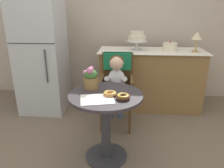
{
  "coord_description": "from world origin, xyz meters",
  "views": [
    {
      "loc": [
        0.21,
        -1.91,
        1.51
      ],
      "look_at": [
        0.05,
        0.15,
        0.77
      ],
      "focal_mm": 34.78,
      "sensor_mm": 36.0,
      "label": 1
    }
  ],
  "objects_px": {
    "cafe_table": "(106,114)",
    "refrigerator": "(41,55)",
    "wicker_chair": "(117,78)",
    "table_lamp": "(197,36)",
    "donut_mid": "(110,93)",
    "flower_vase": "(91,78)",
    "round_layer_cake": "(170,47)",
    "seated_child": "(116,79)",
    "donut_front": "(123,97)",
    "tiered_cake_stand": "(137,38)"
  },
  "relations": [
    {
      "from": "cafe_table",
      "to": "refrigerator",
      "type": "relative_size",
      "value": 0.42
    },
    {
      "from": "wicker_chair",
      "to": "donut_front",
      "type": "relative_size",
      "value": 7.44
    },
    {
      "from": "seated_child",
      "to": "round_layer_cake",
      "type": "xyz_separation_m",
      "value": [
        0.74,
        0.72,
        0.28
      ]
    },
    {
      "from": "donut_mid",
      "to": "table_lamp",
      "type": "relative_size",
      "value": 0.45
    },
    {
      "from": "donut_front",
      "to": "refrigerator",
      "type": "distance_m",
      "value": 1.72
    },
    {
      "from": "cafe_table",
      "to": "refrigerator",
      "type": "bearing_deg",
      "value": 133.67
    },
    {
      "from": "wicker_chair",
      "to": "flower_vase",
      "type": "xyz_separation_m",
      "value": [
        -0.23,
        -0.61,
        0.19
      ]
    },
    {
      "from": "donut_mid",
      "to": "round_layer_cake",
      "type": "height_order",
      "value": "round_layer_cake"
    },
    {
      "from": "seated_child",
      "to": "tiered_cake_stand",
      "type": "bearing_deg",
      "value": 70.13
    },
    {
      "from": "donut_mid",
      "to": "round_layer_cake",
      "type": "relative_size",
      "value": 0.61
    },
    {
      "from": "donut_front",
      "to": "refrigerator",
      "type": "bearing_deg",
      "value": 135.27
    },
    {
      "from": "round_layer_cake",
      "to": "seated_child",
      "type": "bearing_deg",
      "value": -135.91
    },
    {
      "from": "seated_child",
      "to": "table_lamp",
      "type": "height_order",
      "value": "table_lamp"
    },
    {
      "from": "tiered_cake_stand",
      "to": "cafe_table",
      "type": "bearing_deg",
      "value": -103.99
    },
    {
      "from": "wicker_chair",
      "to": "refrigerator",
      "type": "height_order",
      "value": "refrigerator"
    },
    {
      "from": "tiered_cake_stand",
      "to": "wicker_chair",
      "type": "bearing_deg",
      "value": -114.87
    },
    {
      "from": "seated_child",
      "to": "round_layer_cake",
      "type": "bearing_deg",
      "value": 44.09
    },
    {
      "from": "wicker_chair",
      "to": "tiered_cake_stand",
      "type": "bearing_deg",
      "value": 65.71
    },
    {
      "from": "flower_vase",
      "to": "tiered_cake_stand",
      "type": "height_order",
      "value": "tiered_cake_stand"
    },
    {
      "from": "donut_mid",
      "to": "flower_vase",
      "type": "distance_m",
      "value": 0.28
    },
    {
      "from": "refrigerator",
      "to": "cafe_table",
      "type": "bearing_deg",
      "value": -46.33
    },
    {
      "from": "donut_mid",
      "to": "round_layer_cake",
      "type": "xyz_separation_m",
      "value": [
        0.76,
        1.34,
        0.22
      ]
    },
    {
      "from": "round_layer_cake",
      "to": "refrigerator",
      "type": "height_order",
      "value": "refrigerator"
    },
    {
      "from": "wicker_chair",
      "to": "donut_front",
      "type": "height_order",
      "value": "wicker_chair"
    },
    {
      "from": "donut_mid",
      "to": "seated_child",
      "type": "bearing_deg",
      "value": 87.82
    },
    {
      "from": "wicker_chair",
      "to": "table_lamp",
      "type": "bearing_deg",
      "value": 24.91
    },
    {
      "from": "wicker_chair",
      "to": "donut_mid",
      "type": "xyz_separation_m",
      "value": [
        -0.02,
        -0.78,
        0.1
      ]
    },
    {
      "from": "cafe_table",
      "to": "refrigerator",
      "type": "distance_m",
      "value": 1.56
    },
    {
      "from": "cafe_table",
      "to": "tiered_cake_stand",
      "type": "xyz_separation_m",
      "value": [
        0.32,
        1.3,
        0.58
      ]
    },
    {
      "from": "donut_mid",
      "to": "table_lamp",
      "type": "distance_m",
      "value": 1.73
    },
    {
      "from": "seated_child",
      "to": "tiered_cake_stand",
      "type": "distance_m",
      "value": 0.85
    },
    {
      "from": "seated_child",
      "to": "donut_mid",
      "type": "relative_size",
      "value": 5.69
    },
    {
      "from": "wicker_chair",
      "to": "donut_front",
      "type": "xyz_separation_m",
      "value": [
        0.1,
        -0.86,
        0.11
      ]
    },
    {
      "from": "wicker_chair",
      "to": "flower_vase",
      "type": "relative_size",
      "value": 4.09
    },
    {
      "from": "donut_front",
      "to": "table_lamp",
      "type": "xyz_separation_m",
      "value": [
        0.99,
        1.35,
        0.37
      ]
    },
    {
      "from": "flower_vase",
      "to": "refrigerator",
      "type": "bearing_deg",
      "value": 132.74
    },
    {
      "from": "donut_mid",
      "to": "refrigerator",
      "type": "distance_m",
      "value": 1.58
    },
    {
      "from": "flower_vase",
      "to": "round_layer_cake",
      "type": "height_order",
      "value": "round_layer_cake"
    },
    {
      "from": "donut_front",
      "to": "flower_vase",
      "type": "distance_m",
      "value": 0.43
    },
    {
      "from": "refrigerator",
      "to": "tiered_cake_stand",
      "type": "bearing_deg",
      "value": 8.29
    },
    {
      "from": "wicker_chair",
      "to": "refrigerator",
      "type": "distance_m",
      "value": 1.19
    },
    {
      "from": "seated_child",
      "to": "round_layer_cake",
      "type": "height_order",
      "value": "round_layer_cake"
    },
    {
      "from": "refrigerator",
      "to": "seated_child",
      "type": "bearing_deg",
      "value": -24.34
    },
    {
      "from": "flower_vase",
      "to": "donut_mid",
      "type": "bearing_deg",
      "value": -39.72
    },
    {
      "from": "flower_vase",
      "to": "tiered_cake_stand",
      "type": "distance_m",
      "value": 1.28
    },
    {
      "from": "tiered_cake_stand",
      "to": "refrigerator",
      "type": "distance_m",
      "value": 1.41
    },
    {
      "from": "cafe_table",
      "to": "wicker_chair",
      "type": "bearing_deg",
      "value": 84.76
    },
    {
      "from": "donut_front",
      "to": "round_layer_cake",
      "type": "bearing_deg",
      "value": 65.79
    },
    {
      "from": "tiered_cake_stand",
      "to": "table_lamp",
      "type": "height_order",
      "value": "table_lamp"
    },
    {
      "from": "cafe_table",
      "to": "seated_child",
      "type": "bearing_deg",
      "value": 83.4
    }
  ]
}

